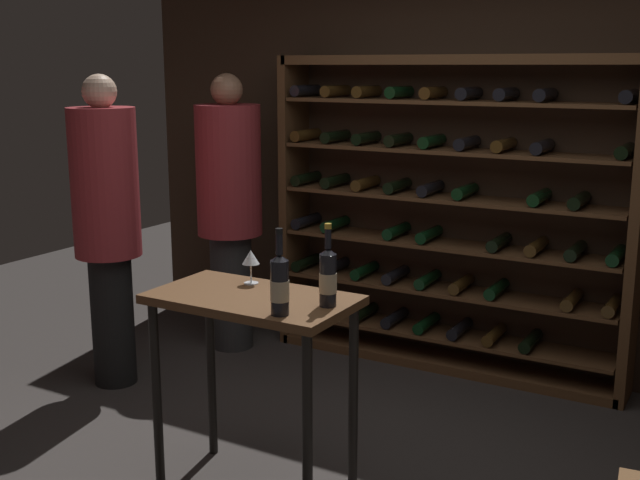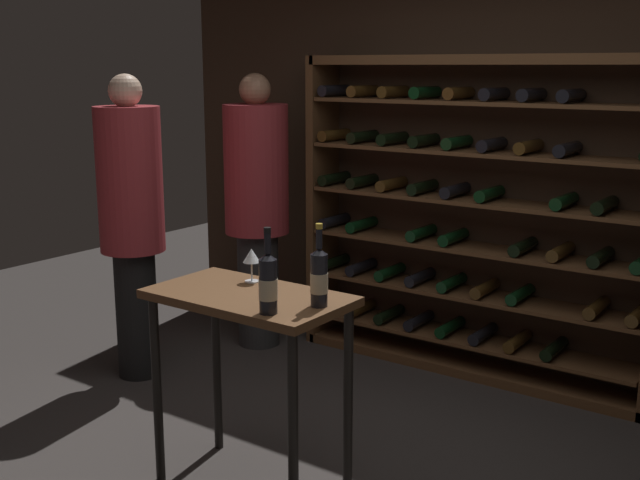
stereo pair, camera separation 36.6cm
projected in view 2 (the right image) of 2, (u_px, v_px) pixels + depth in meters
name	position (u px, v px, depth m)	size (l,w,h in m)	color
back_wall	(511.00, 148.00, 4.96)	(5.17, 0.10, 2.90)	#3D2B1E
wine_rack	(467.00, 219.00, 4.99)	(2.35, 0.32, 2.02)	brown
tasting_table	(249.00, 326.00, 3.58)	(0.91, 0.51, 0.96)	brown
person_guest_plum_blouse	(132.00, 213.00, 4.89)	(0.40, 0.40, 1.91)	black
person_bystander_red_print	(257.00, 199.00, 5.47)	(0.44, 0.44, 1.90)	#2E2E2E
wine_bottle_black_capsule	(319.00, 277.00, 3.33)	(0.08, 0.08, 0.36)	black
wine_bottle_gold_foil	(268.00, 283.00, 3.23)	(0.08, 0.08, 0.36)	black
wine_glass_stemmed_left	(251.00, 257.00, 3.71)	(0.08, 0.08, 0.16)	silver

